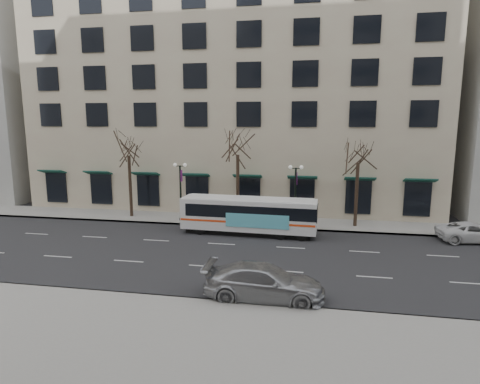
% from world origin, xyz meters
% --- Properties ---
extents(ground, '(160.00, 160.00, 0.00)m').
position_xyz_m(ground, '(0.00, 0.00, 0.00)').
color(ground, black).
rests_on(ground, ground).
extents(sidewalk_far, '(80.00, 4.00, 0.15)m').
position_xyz_m(sidewalk_far, '(5.00, 9.00, 0.07)').
color(sidewalk_far, gray).
rests_on(sidewalk_far, ground).
extents(building_hotel, '(40.00, 20.00, 24.00)m').
position_xyz_m(building_hotel, '(-2.00, 21.00, 12.00)').
color(building_hotel, '#B7A48C').
rests_on(building_hotel, ground).
extents(tree_far_left, '(3.60, 3.60, 8.34)m').
position_xyz_m(tree_far_left, '(-10.00, 8.80, 6.70)').
color(tree_far_left, black).
rests_on(tree_far_left, ground).
extents(tree_far_mid, '(3.60, 3.60, 8.55)m').
position_xyz_m(tree_far_mid, '(0.00, 8.80, 6.91)').
color(tree_far_mid, black).
rests_on(tree_far_mid, ground).
extents(tree_far_right, '(3.60, 3.60, 8.06)m').
position_xyz_m(tree_far_right, '(10.00, 8.80, 6.42)').
color(tree_far_right, black).
rests_on(tree_far_right, ground).
extents(lamp_post_left, '(1.22, 0.45, 5.21)m').
position_xyz_m(lamp_post_left, '(-4.99, 8.20, 2.94)').
color(lamp_post_left, black).
rests_on(lamp_post_left, ground).
extents(lamp_post_right, '(1.22, 0.45, 5.21)m').
position_xyz_m(lamp_post_right, '(5.01, 8.20, 2.94)').
color(lamp_post_right, black).
rests_on(lamp_post_right, ground).
extents(city_bus, '(10.71, 2.76, 2.88)m').
position_xyz_m(city_bus, '(1.59, 5.30, 1.57)').
color(city_bus, white).
rests_on(city_bus, ground).
extents(silver_car, '(6.02, 2.45, 1.75)m').
position_xyz_m(silver_car, '(4.12, -6.20, 0.87)').
color(silver_car, '#A7A9AE').
rests_on(silver_car, ground).
extents(white_pickup, '(5.31, 2.88, 1.41)m').
position_xyz_m(white_pickup, '(18.19, 6.20, 0.71)').
color(white_pickup, silver).
rests_on(white_pickup, ground).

